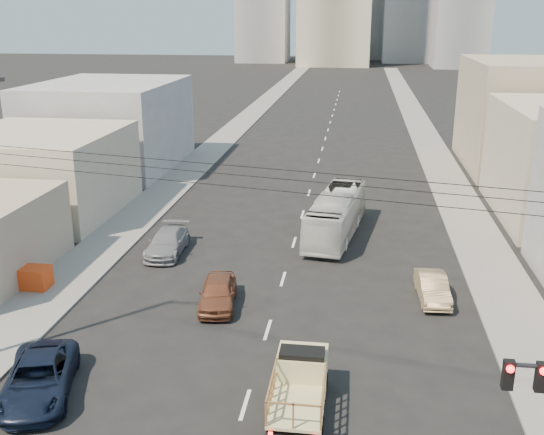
% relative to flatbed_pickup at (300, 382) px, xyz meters
% --- Properties ---
extents(sidewalk_left, '(3.50, 180.00, 0.12)m').
position_rel_flatbed_pickup_xyz_m(sidewalk_left, '(-13.79, 67.88, -1.03)').
color(sidewalk_left, slate).
rests_on(sidewalk_left, ground).
extents(sidewalk_right, '(3.50, 180.00, 0.12)m').
position_rel_flatbed_pickup_xyz_m(sidewalk_right, '(9.71, 67.88, -1.03)').
color(sidewalk_right, slate).
rests_on(sidewalk_right, ground).
extents(lane_dashes, '(0.15, 104.00, 0.01)m').
position_rel_flatbed_pickup_xyz_m(lane_dashes, '(-2.04, 50.88, -1.09)').
color(lane_dashes, silver).
rests_on(lane_dashes, ground).
extents(flatbed_pickup, '(1.95, 4.41, 1.90)m').
position_rel_flatbed_pickup_xyz_m(flatbed_pickup, '(0.00, 0.00, 0.00)').
color(flatbed_pickup, '#C9C187').
rests_on(flatbed_pickup, ground).
extents(navy_pickup, '(3.83, 5.78, 1.47)m').
position_rel_flatbed_pickup_xyz_m(navy_pickup, '(-9.95, -0.57, -0.36)').
color(navy_pickup, black).
rests_on(navy_pickup, ground).
extents(city_bus, '(3.90, 10.57, 2.88)m').
position_rel_flatbed_pickup_xyz_m(city_bus, '(0.56, 19.66, 0.34)').
color(city_bus, silver).
rests_on(city_bus, ground).
extents(sedan_brown, '(2.25, 4.48, 1.47)m').
position_rel_flatbed_pickup_xyz_m(sedan_brown, '(-4.86, 8.05, -0.36)').
color(sedan_brown, brown).
rests_on(sedan_brown, ground).
extents(sedan_tan, '(1.64, 4.08, 1.32)m').
position_rel_flatbed_pickup_xyz_m(sedan_tan, '(5.85, 10.28, -0.44)').
color(sedan_tan, '#9D815C').
rests_on(sedan_tan, ground).
extents(sedan_grey, '(2.21, 5.03, 1.44)m').
position_rel_flatbed_pickup_xyz_m(sedan_grey, '(-9.51, 14.88, -0.38)').
color(sedan_grey, gray).
rests_on(sedan_grey, ground).
extents(overhead_wires, '(23.01, 5.02, 0.72)m').
position_rel_flatbed_pickup_xyz_m(overhead_wires, '(-2.04, -0.62, 7.87)').
color(overhead_wires, black).
rests_on(overhead_wires, ground).
extents(crate_stack, '(1.80, 1.20, 1.14)m').
position_rel_flatbed_pickup_xyz_m(crate_stack, '(-15.04, 8.70, -0.40)').
color(crate_stack, red).
rests_on(crate_stack, sidewalk_left).
extents(bldg_right_far, '(12.00, 16.00, 10.00)m').
position_rel_flatbed_pickup_xyz_m(bldg_right_far, '(17.96, 41.88, 3.91)').
color(bldg_right_far, tan).
rests_on(bldg_right_far, ground).
extents(bldg_left_mid, '(11.00, 12.00, 6.00)m').
position_rel_flatbed_pickup_xyz_m(bldg_left_mid, '(-21.04, 21.88, 1.91)').
color(bldg_left_mid, '#B5A792').
rests_on(bldg_left_mid, ground).
extents(bldg_left_far, '(12.00, 16.00, 8.00)m').
position_rel_flatbed_pickup_xyz_m(bldg_left_far, '(-21.54, 36.88, 2.91)').
color(bldg_left_far, '#939396').
rests_on(bldg_left_far, ground).
extents(midrise_nw, '(15.00, 15.00, 34.00)m').
position_rel_flatbed_pickup_xyz_m(midrise_nw, '(-28.04, 177.88, 15.91)').
color(midrise_nw, gray).
rests_on(midrise_nw, ground).
extents(midrise_east, '(14.00, 14.00, 28.00)m').
position_rel_flatbed_pickup_xyz_m(midrise_east, '(27.96, 162.88, 12.91)').
color(midrise_east, gray).
rests_on(midrise_east, ground).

